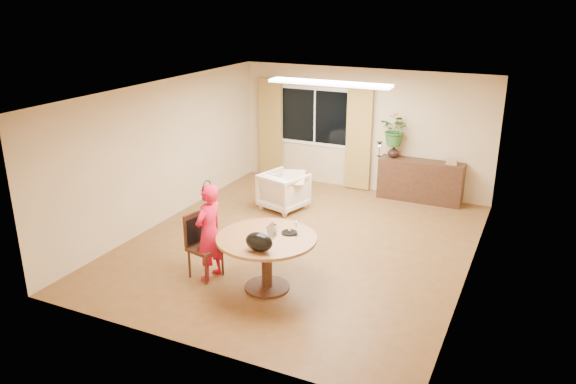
% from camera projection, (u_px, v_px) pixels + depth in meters
% --- Properties ---
extents(floor, '(6.50, 6.50, 0.00)m').
position_uv_depth(floor, '(300.00, 244.00, 9.57)').
color(floor, brown).
rests_on(floor, ground).
extents(ceiling, '(6.50, 6.50, 0.00)m').
position_uv_depth(ceiling, '(301.00, 91.00, 8.71)').
color(ceiling, white).
rests_on(ceiling, wall_back).
extents(wall_back, '(5.50, 0.00, 5.50)m').
position_uv_depth(wall_back, '(363.00, 130.00, 11.91)').
color(wall_back, tan).
rests_on(wall_back, floor).
extents(wall_left, '(0.00, 6.50, 6.50)m').
position_uv_depth(wall_left, '(163.00, 152.00, 10.24)').
color(wall_left, tan).
rests_on(wall_left, floor).
extents(wall_right, '(0.00, 6.50, 6.50)m').
position_uv_depth(wall_right, '(476.00, 196.00, 8.04)').
color(wall_right, tan).
rests_on(wall_right, floor).
extents(window, '(1.70, 0.03, 1.30)m').
position_uv_depth(window, '(315.00, 116.00, 12.27)').
color(window, white).
rests_on(window, wall_back).
extents(curtain_left, '(0.55, 0.08, 2.25)m').
position_uv_depth(curtain_left, '(271.00, 128.00, 12.75)').
color(curtain_left, olive).
rests_on(curtain_left, wall_back).
extents(curtain_right, '(0.55, 0.08, 2.25)m').
position_uv_depth(curtain_right, '(359.00, 138.00, 11.90)').
color(curtain_right, olive).
rests_on(curtain_right, wall_back).
extents(ceiling_panel, '(2.20, 0.35, 0.05)m').
position_uv_depth(ceiling_panel, '(329.00, 83.00, 9.74)').
color(ceiling_panel, white).
rests_on(ceiling_panel, ceiling).
extents(dining_table, '(1.42, 1.42, 0.81)m').
position_uv_depth(dining_table, '(267.00, 248.00, 7.93)').
color(dining_table, brown).
rests_on(dining_table, floor).
extents(dining_chair, '(0.55, 0.52, 0.98)m').
position_uv_depth(dining_chair, '(205.00, 246.00, 8.32)').
color(dining_chair, black).
rests_on(dining_chair, floor).
extents(child, '(0.57, 0.40, 1.47)m').
position_uv_depth(child, '(209.00, 232.00, 8.21)').
color(child, red).
rests_on(child, floor).
extents(laptop, '(0.34, 0.23, 0.22)m').
position_uv_depth(laptop, '(262.00, 229.00, 7.84)').
color(laptop, '#B7B7BC').
rests_on(laptop, dining_table).
extents(tumbler, '(0.08, 0.08, 0.10)m').
position_uv_depth(tumbler, '(274.00, 228.00, 8.04)').
color(tumbler, white).
rests_on(tumbler, dining_table).
extents(wine_glass, '(0.09, 0.09, 0.22)m').
position_uv_depth(wine_glass, '(296.00, 229.00, 7.88)').
color(wine_glass, white).
rests_on(wine_glass, dining_table).
extents(pot_lid, '(0.27, 0.27, 0.04)m').
position_uv_depth(pot_lid, '(289.00, 232.00, 7.98)').
color(pot_lid, white).
rests_on(pot_lid, dining_table).
extents(handbag, '(0.40, 0.25, 0.26)m').
position_uv_depth(handbag, '(259.00, 242.00, 7.40)').
color(handbag, black).
rests_on(handbag, dining_table).
extents(armchair, '(0.98, 0.99, 0.74)m').
position_uv_depth(armchair, '(284.00, 191.00, 11.05)').
color(armchair, beige).
rests_on(armchair, floor).
extents(throw, '(0.61, 0.67, 0.03)m').
position_uv_depth(throw, '(293.00, 174.00, 10.83)').
color(throw, beige).
rests_on(throw, armchair).
extents(sideboard, '(1.70, 0.42, 0.85)m').
position_uv_depth(sideboard, '(420.00, 181.00, 11.46)').
color(sideboard, black).
rests_on(sideboard, floor).
extents(vase, '(0.26, 0.26, 0.25)m').
position_uv_depth(vase, '(394.00, 152.00, 11.52)').
color(vase, black).
rests_on(vase, sideboard).
extents(bouquet, '(0.73, 0.68, 0.66)m').
position_uv_depth(bouquet, '(396.00, 130.00, 11.36)').
color(bouquet, '#285C22').
rests_on(bouquet, vase).
extents(book_stack, '(0.25, 0.21, 0.09)m').
position_uv_depth(book_stack, '(452.00, 162.00, 11.07)').
color(book_stack, '#9A774E').
rests_on(book_stack, sideboard).
extents(desk_lamp, '(0.16, 0.16, 0.33)m').
position_uv_depth(desk_lamp, '(379.00, 149.00, 11.57)').
color(desk_lamp, black).
rests_on(desk_lamp, sideboard).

